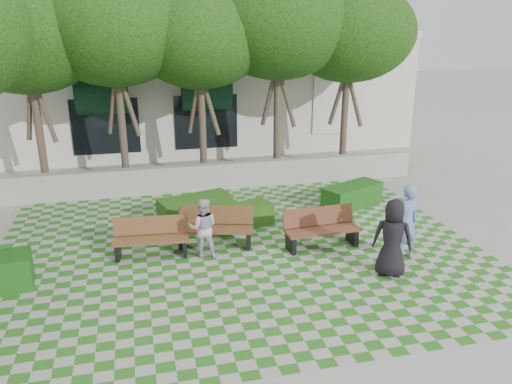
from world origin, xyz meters
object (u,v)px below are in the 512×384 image
object	(u,v)px
person_dark	(392,238)
hedge_midleft	(195,209)
bench_east	(321,229)
hedge_midright	(241,216)
bench_mid	(215,228)
bench_west	(151,238)
person_white	(203,228)
hedge_east	(352,196)
person_blue	(406,222)

from	to	relation	value
person_dark	hedge_midleft	bearing A→B (deg)	-18.90
bench_east	hedge_midright	world-z (taller)	bench_east
bench_mid	bench_west	size ratio (longest dim) A/B	1.09
bench_mid	hedge_midright	distance (m)	1.38
person_dark	bench_west	bearing A→B (deg)	5.23
person_dark	person_white	world-z (taller)	person_dark
hedge_east	person_white	world-z (taller)	person_white
bench_mid	person_blue	xyz separation A→B (m)	(4.32, -1.84, 0.46)
hedge_east	person_dark	xyz separation A→B (m)	(-1.02, -4.38, 0.55)
person_dark	hedge_east	bearing A→B (deg)	-74.07
bench_west	person_dark	bearing A→B (deg)	-18.68
hedge_midright	hedge_midleft	xyz separation A→B (m)	(-1.20, 0.77, 0.05)
person_blue	bench_mid	bearing A→B (deg)	-28.44
hedge_midleft	person_dark	world-z (taller)	person_dark
bench_east	hedge_midleft	size ratio (longest dim) A/B	0.94
bench_mid	person_white	bearing A→B (deg)	-110.24
bench_east	person_dark	bearing A→B (deg)	-64.38
person_white	hedge_midleft	bearing A→B (deg)	-81.23
bench_west	person_blue	xyz separation A→B (m)	(5.95, -1.62, 0.49)
hedge_east	bench_west	bearing A→B (deg)	-161.77
bench_west	hedge_east	distance (m)	6.59
person_dark	hedge_midright	bearing A→B (deg)	-23.78
bench_west	bench_east	bearing A→B (deg)	-1.58
bench_west	person_blue	size ratio (longest dim) A/B	0.98
bench_west	hedge_midright	distance (m)	2.83
bench_east	hedge_east	distance (m)	3.26
bench_west	hedge_midleft	bearing A→B (deg)	61.57
person_white	bench_west	bearing A→B (deg)	-3.53
hedge_east	person_dark	world-z (taller)	person_dark
bench_east	person_white	xyz separation A→B (m)	(-3.00, 0.18, 0.26)
bench_east	person_blue	size ratio (longest dim) A/B	1.02
bench_east	bench_west	distance (m)	4.28
bench_west	person_white	xyz separation A→B (m)	(1.25, -0.32, 0.29)
bench_mid	hedge_midleft	size ratio (longest dim) A/B	0.98
bench_west	person_dark	world-z (taller)	person_dark
hedge_east	person_white	xyz separation A→B (m)	(-5.01, -2.38, 0.40)
bench_west	person_blue	distance (m)	6.19
bench_west	person_blue	bearing A→B (deg)	-10.08
bench_mid	person_white	world-z (taller)	person_white
bench_east	person_dark	distance (m)	2.11
bench_east	person_dark	xyz separation A→B (m)	(0.99, -1.81, 0.42)
hedge_east	hedge_midleft	bearing A→B (deg)	-179.43
person_white	bench_mid	bearing A→B (deg)	-114.54
hedge_east	person_blue	world-z (taller)	person_blue
bench_mid	person_blue	bearing A→B (deg)	-7.79
bench_east	person_blue	bearing A→B (deg)	-36.30
hedge_east	person_blue	bearing A→B (deg)	-94.76
bench_mid	person_dark	world-z (taller)	person_dark
person_dark	person_white	bearing A→B (deg)	2.55
person_dark	bench_east	bearing A→B (deg)	-32.31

